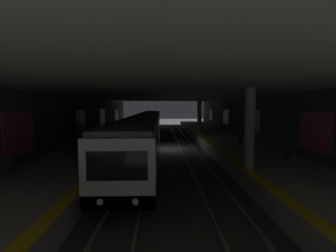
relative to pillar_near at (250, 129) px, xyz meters
The scene contains 21 objects.
ground_plane 13.30m from the pillar_near, 19.74° to the left, with size 120.00×120.00×0.00m, color #42423F.
track_left 12.74m from the pillar_near, 10.05° to the left, with size 60.00×1.53×0.16m.
track_right 14.16m from the pillar_near, 28.38° to the left, with size 60.00×1.53×0.16m.
platform_left 12.64m from the pillar_near, 10.27° to the right, with size 60.00×5.30×1.06m.
platform_right 16.54m from the pillar_near, 41.95° to the left, with size 60.00×5.30×1.06m.
wall_left 13.20m from the pillar_near, 22.74° to the right, with size 60.00×0.56×5.60m.
wall_right 18.41m from the pillar_near, 48.58° to the left, with size 60.00×0.56×5.60m.
ceiling_slab 13.12m from the pillar_near, 19.74° to the left, with size 60.00×19.40×0.40m.
pillar_near is the anchor object (origin of this frame).
pillar_far 17.53m from the pillar_near, ahead, with size 0.56×0.56×4.55m.
metro_train 16.80m from the pillar_near, 23.02° to the left, with size 39.91×2.83×3.49m.
bench_left_mid 17.01m from the pillar_near, 14.32° to the right, with size 1.70×0.47×0.86m.
bench_right_near 13.04m from the pillar_near, 94.46° to the left, with size 1.70×0.47×0.86m.
bench_right_mid 14.34m from the pillar_near, 64.87° to the left, with size 1.70×0.47×0.86m.
bench_right_far 29.93m from the pillar_near, 25.55° to the left, with size 1.70×0.47×0.86m.
person_waiting_near 16.80m from the pillar_near, 14.69° to the right, with size 0.60×0.22×1.53m.
person_walking_mid 12.59m from the pillar_near, 68.00° to the left, with size 0.60×0.22×1.59m.
person_standing_far 16.88m from the pillar_near, 45.86° to the left, with size 0.60×0.24×1.76m.
person_boarding 9.13m from the pillar_near, 15.66° to the right, with size 0.60×0.23×1.70m.
backpack_on_floor 4.66m from the pillar_near, 55.44° to the right, with size 0.30×0.20×0.40m.
trash_bin 13.76m from the pillar_near, 62.98° to the left, with size 0.44×0.44×0.85m.
Camera 1 is at (-25.33, 0.59, 4.60)m, focal length 25.71 mm.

